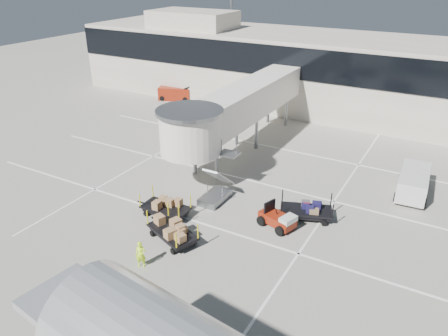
{
  "coord_description": "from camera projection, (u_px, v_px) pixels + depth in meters",
  "views": [
    {
      "loc": [
        12.42,
        -18.16,
        15.39
      ],
      "look_at": [
        -1.41,
        6.32,
        2.0
      ],
      "focal_mm": 35.0,
      "sensor_mm": 36.0,
      "label": 1
    }
  ],
  "objects": [
    {
      "name": "ground_worker",
      "position": [
        141.0,
        255.0,
        23.94
      ],
      "size": [
        0.69,
        0.6,
        1.6
      ],
      "primitive_type": "imported",
      "rotation": [
        0.0,
        0.0,
        0.47
      ],
      "color": "#C2FE1A",
      "rests_on": "ground"
    },
    {
      "name": "terminal",
      "position": [
        337.0,
        73.0,
        48.33
      ],
      "size": [
        64.0,
        12.11,
        15.2
      ],
      "color": "beige",
      "rests_on": "ground"
    },
    {
      "name": "minivan",
      "position": [
        414.0,
        180.0,
        31.4
      ],
      "size": [
        2.33,
        4.84,
        1.79
      ],
      "rotation": [
        0.0,
        0.0,
        0.06
      ],
      "color": "silver",
      "rests_on": "ground"
    },
    {
      "name": "baggage_tug",
      "position": [
        278.0,
        219.0,
        27.65
      ],
      "size": [
        2.61,
        2.11,
        1.56
      ],
      "rotation": [
        0.0,
        0.0,
        -0.31
      ],
      "color": "maroon",
      "rests_on": "ground"
    },
    {
      "name": "suitcase_cart",
      "position": [
        307.0,
        211.0,
        28.59
      ],
      "size": [
        4.16,
        2.73,
        1.61
      ],
      "rotation": [
        0.0,
        0.0,
        0.36
      ],
      "color": "black",
      "rests_on": "ground"
    },
    {
      "name": "belt_loader",
      "position": [
        175.0,
        94.0,
        53.03
      ],
      "size": [
        4.46,
        2.85,
        2.02
      ],
      "rotation": [
        0.0,
        0.0,
        0.34
      ],
      "color": "maroon",
      "rests_on": "ground"
    },
    {
      "name": "box_cart_near",
      "position": [
        172.0,
        231.0,
        26.29
      ],
      "size": [
        4.16,
        2.78,
        1.62
      ],
      "rotation": [
        0.0,
        0.0,
        -0.38
      ],
      "color": "black",
      "rests_on": "ground"
    },
    {
      "name": "box_cart_far",
      "position": [
        164.0,
        207.0,
        29.02
      ],
      "size": [
        3.94,
        1.68,
        1.53
      ],
      "rotation": [
        0.0,
        0.0,
        0.03
      ],
      "color": "black",
      "rests_on": "ground"
    },
    {
      "name": "jet_bridge",
      "position": [
        232.0,
        110.0,
        35.96
      ],
      "size": [
        5.7,
        20.4,
        6.03
      ],
      "color": "white",
      "rests_on": "ground"
    },
    {
      "name": "ground",
      "position": [
        193.0,
        242.0,
        26.4
      ],
      "size": [
        140.0,
        140.0,
        0.0
      ],
      "primitive_type": "plane",
      "color": "#B2AE9F",
      "rests_on": "ground"
    },
    {
      "name": "lane_markings",
      "position": [
        251.0,
        179.0,
        34.03
      ],
      "size": [
        40.0,
        30.0,
        0.02
      ],
      "color": "white",
      "rests_on": "ground"
    }
  ]
}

